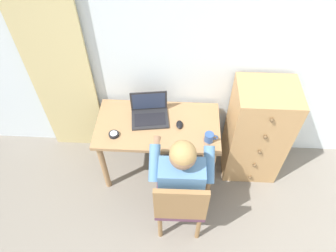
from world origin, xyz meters
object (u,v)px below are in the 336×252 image
Objects in this scene: laptop at (150,113)px; computer_mouse at (179,125)px; chair at (180,203)px; desk_clock at (114,134)px; desk at (158,132)px; person_seated at (181,172)px; dresser at (256,132)px; coffee_mug at (209,138)px.

laptop reaches higher than computer_mouse.
chair is 9.77× the size of desk_clock.
desk is 0.96× the size of person_seated.
desk_clock is at bearing 151.91° from person_seated.
desk_clock reaches higher than desk.
laptop is 3.71× the size of computer_mouse.
desk_clock is (-0.58, -0.15, -0.00)m from computer_mouse.
computer_mouse is (-0.75, -0.10, 0.18)m from dresser.
coffee_mug is at bearing 52.68° from person_seated.
dresser is at bearing 10.22° from desk_clock.
computer_mouse reaches higher than desk.
chair reaches higher than computer_mouse.
dresser reaches higher than computer_mouse.
coffee_mug is at bearing -34.03° from computer_mouse.
dresser is (0.95, 0.09, -0.05)m from desk.
computer_mouse reaches higher than desk_clock.
dresser is 3.00× the size of laptop.
dresser is 9.27× the size of coffee_mug.
desk is 12.74× the size of desk_clock.
dresser is 11.12× the size of computer_mouse.
computer_mouse is 1.11× the size of desk_clock.
coffee_mug is at bearing -1.27° from desk_clock.
dresser is 0.93× the size of person_seated.
person_seated is 0.66m from laptop.
chair reaches higher than coffee_mug.
laptop is 0.61m from coffee_mug.
person_seated is 0.48m from computer_mouse.
desk is 3.09× the size of laptop.
desk_clock is at bearing -158.47° from desk.
person_seated is at bearing -64.33° from desk.
laptop is 3.09× the size of coffee_mug.
computer_mouse is 0.60m from desk_clock.
chair is (-0.72, -0.75, -0.06)m from dresser.
desk is 0.24m from computer_mouse.
person_seated is 0.70m from desk_clock.
desk is 1.03× the size of dresser.
desk_clock is 0.85m from coffee_mug.
desk_clock is (-0.61, 0.51, 0.24)m from chair.
person_seated is (-0.00, 0.18, 0.18)m from chair.
person_seated reaches higher than computer_mouse.
computer_mouse is at bearing 148.15° from coffee_mug.
person_seated is 9.98× the size of coffee_mug.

